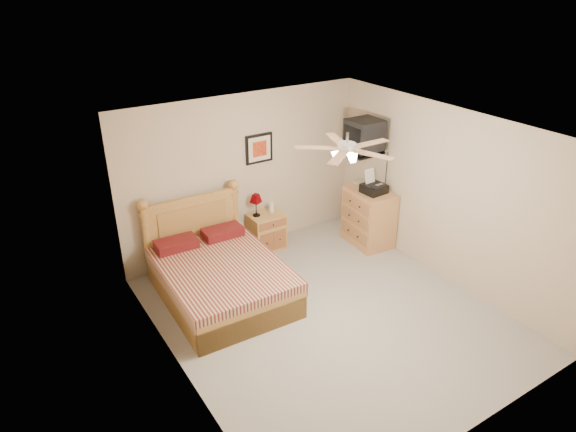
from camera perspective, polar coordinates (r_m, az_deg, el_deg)
name	(u,v)px	position (r m, az deg, el deg)	size (l,w,h in m)	color
floor	(328,315)	(6.90, 4.50, -10.93)	(4.50, 4.50, 0.00)	gray
ceiling	(336,131)	(5.76, 5.37, 9.34)	(4.00, 4.50, 0.04)	white
wall_back	(244,174)	(7.96, -4.93, 4.66)	(4.00, 0.04, 2.50)	#C0AA8D
wall_front	(486,332)	(4.94, 21.17, -11.94)	(4.00, 0.04, 2.50)	#C0AA8D
wall_left	(175,281)	(5.41, -12.40, -7.04)	(0.04, 4.50, 2.50)	#C0AA8D
wall_right	(446,195)	(7.52, 17.16, 2.20)	(0.04, 4.50, 2.50)	#C0AA8D
bed	(220,258)	(6.93, -7.53, -4.61)	(1.50, 1.97, 1.27)	#A46931
nightstand	(267,231)	(8.27, -2.39, -1.68)	(0.55, 0.41, 0.59)	#A1773E
table_lamp	(256,205)	(8.03, -3.57, 1.24)	(0.20, 0.20, 0.37)	#540105
lotion_bottle	(271,206)	(8.15, -1.86, 1.12)	(0.09, 0.09, 0.23)	silver
framed_picture	(259,149)	(7.94, -3.24, 7.50)	(0.46, 0.04, 0.46)	black
dresser	(369,217)	(8.44, 8.96, -0.12)	(0.55, 0.79, 0.93)	#BD7D52
fax_machine	(374,182)	(8.11, 9.57, 3.75)	(0.34, 0.36, 0.36)	black
magazine_lower	(360,185)	(8.40, 7.99, 3.41)	(0.20, 0.27, 0.03)	beige
magazine_upper	(361,183)	(8.42, 8.10, 3.62)	(0.19, 0.26, 0.02)	tan
wall_tv	(372,136)	(8.02, 9.31, 8.81)	(0.56, 0.46, 0.58)	black
ceiling_fan	(347,148)	(5.65, 6.55, 7.47)	(1.14, 1.14, 0.28)	silver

